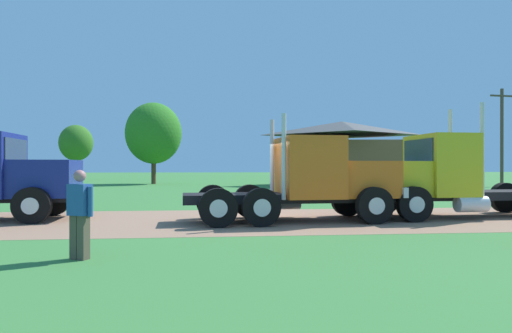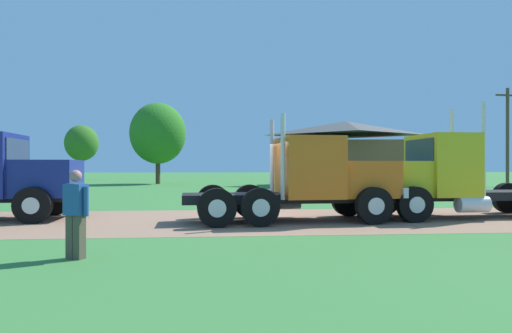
% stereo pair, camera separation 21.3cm
% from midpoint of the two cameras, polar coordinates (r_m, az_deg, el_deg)
% --- Properties ---
extents(ground_plane, '(200.00, 200.00, 0.00)m').
position_cam_midpoint_polar(ground_plane, '(14.46, 0.37, -6.93)').
color(ground_plane, '#3A7837').
extents(dirt_track, '(120.00, 6.59, 0.01)m').
position_cam_midpoint_polar(dirt_track, '(14.46, 0.37, -6.91)').
color(dirt_track, '#966F55').
rests_on(dirt_track, ground_plane).
extents(truck_foreground_white, '(6.98, 2.94, 3.33)m').
position_cam_midpoint_polar(truck_foreground_white, '(14.34, 8.00, -1.77)').
color(truck_foreground_white, black).
rests_on(truck_foreground_white, ground_plane).
extents(truck_near_left, '(8.16, 2.89, 3.84)m').
position_cam_midpoint_polar(truck_near_left, '(16.49, 23.83, -1.49)').
color(truck_near_left, black).
rests_on(truck_near_left, ground_plane).
extents(visitor_walking_mid, '(0.55, 0.41, 1.69)m').
position_cam_midpoint_polar(visitor_walking_mid, '(9.07, -21.63, -5.38)').
color(visitor_walking_mid, '#264C8C').
rests_on(visitor_walking_mid, ground_plane).
extents(shed_building, '(11.17, 8.95, 5.68)m').
position_cam_midpoint_polar(shed_building, '(39.69, 11.72, 1.52)').
color(shed_building, brown).
rests_on(shed_building, ground_plane).
extents(utility_pole_near, '(2.20, 0.40, 8.22)m').
position_cam_midpoint_polar(utility_pole_near, '(42.38, 29.86, 3.62)').
color(utility_pole_near, '#4E4032').
rests_on(utility_pole_near, ground_plane).
extents(tree_left, '(4.07, 4.07, 6.83)m').
position_cam_midpoint_polar(tree_left, '(59.26, -21.51, 2.82)').
color(tree_left, '#513823').
rests_on(tree_left, ground_plane).
extents(tree_mid, '(5.34, 5.34, 7.82)m').
position_cam_midpoint_polar(tree_mid, '(43.63, -12.42, 4.19)').
color(tree_mid, '#513823').
rests_on(tree_mid, ground_plane).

